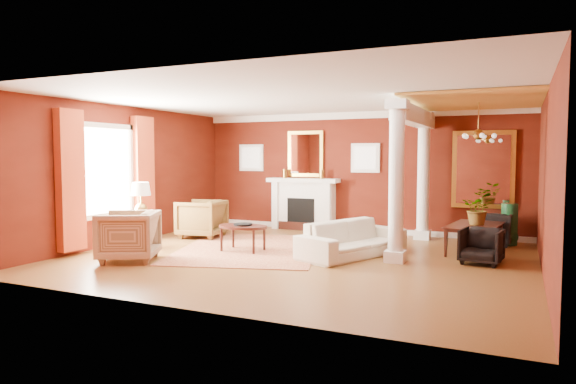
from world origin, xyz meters
The scene contains 27 objects.
ground centered at (0.00, 0.00, 0.00)m, with size 8.00×8.00×0.00m, color brown.
room_shell centered at (0.00, 0.00, 2.02)m, with size 8.04×7.04×2.92m.
fireplace centered at (-1.30, 3.32, 0.65)m, with size 1.85×0.42×1.29m.
overmantel_mirror centered at (-1.30, 3.45, 1.90)m, with size 0.95×0.07×1.15m.
flank_window_left centered at (-2.85, 3.46, 1.80)m, with size 0.70×0.07×0.70m.
flank_window_right centered at (0.25, 3.46, 1.80)m, with size 0.70×0.07×0.70m.
left_window centered at (-3.89, -0.60, 1.42)m, with size 0.21×2.55×2.60m.
column_front centered at (1.70, 0.30, 1.43)m, with size 0.36×0.36×2.80m.
column_back centered at (1.70, 3.00, 1.43)m, with size 0.36×0.36×2.80m.
header_beam centered at (1.70, 1.90, 2.62)m, with size 0.30×3.20×0.32m, color white.
amber_ceiling centered at (2.85, 1.75, 2.87)m, with size 2.30×3.40×0.04m, color gold.
dining_mirror centered at (2.90, 3.45, 1.55)m, with size 1.30×0.07×1.70m.
chandelier centered at (2.90, 1.80, 2.25)m, with size 0.60×0.62×0.75m.
crown_trim centered at (0.00, 3.46, 2.82)m, with size 8.00×0.08×0.16m, color white.
base_trim centered at (0.00, 3.46, 0.06)m, with size 8.00×0.08×0.12m, color white.
rug centered at (-1.21, 0.35, 0.01)m, with size 2.68×3.57×0.01m, color maroon.
sofa centered at (0.86, 0.49, 0.43)m, with size 2.21×0.65×0.86m, color beige.
armchair_leopard centered at (-2.90, 1.18, 0.47)m, with size 0.92×0.86×0.95m, color black.
armchair_stripe centered at (-2.60, -1.54, 0.49)m, with size 0.95×0.89×0.97m, color tan.
coffee_table centered at (-1.22, 0.09, 0.46)m, with size 1.00×1.00×0.51m.
coffee_book centered at (-1.29, 0.02, 0.61)m, with size 0.15×0.02×0.20m, color black.
side_table centered at (-3.29, -0.38, 0.87)m, with size 0.53×0.53×1.32m.
dining_table centered at (2.91, 1.77, 0.43)m, with size 1.54×0.54×0.86m, color black.
dining_chair_near centered at (3.07, 0.75, 0.34)m, with size 0.65×0.61×0.67m, color black.
dining_chair_far centered at (3.16, 2.91, 0.38)m, with size 0.73×0.69×0.75m, color black.
green_urn centered at (3.47, 2.99, 0.34)m, with size 0.37×0.37×0.88m.
potted_plant centered at (2.95, 1.74, 1.10)m, with size 0.56×0.63×0.49m, color #26591E.
Camera 1 is at (3.64, -8.51, 1.84)m, focal length 32.00 mm.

